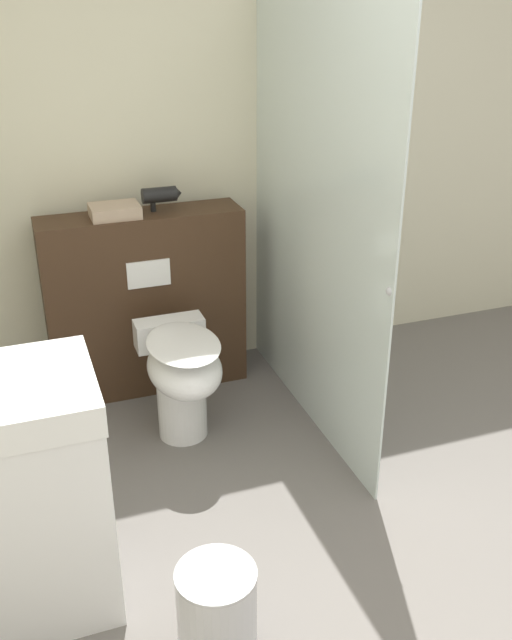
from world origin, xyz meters
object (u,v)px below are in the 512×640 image
waste_bin (217,609)px  hair_drier (161,195)px  toilet (182,373)px  sink_vanity (17,497)px

waste_bin → hair_drier: bearing=81.2°
hair_drier → waste_bin: hair_drier is taller
toilet → sink_vanity: (-0.78, -0.80, 0.09)m
hair_drier → waste_bin: 2.05m
sink_vanity → hair_drier: size_ratio=5.11×
toilet → sink_vanity: size_ratio=0.57×
sink_vanity → hair_drier: (0.86, 1.39, 0.62)m
toilet → waste_bin: toilet is taller
toilet → hair_drier: (0.07, 0.59, 0.71)m
sink_vanity → toilet: bearing=45.6°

